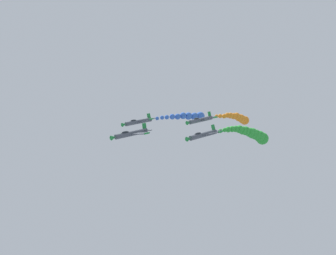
% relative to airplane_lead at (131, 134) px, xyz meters
% --- Properties ---
extents(airplane_lead, '(9.47, 10.35, 2.88)m').
position_rel_airplane_lead_xyz_m(airplane_lead, '(0.00, 0.00, 0.00)').
color(airplane_lead, '#474C56').
extents(airplane_left_inner, '(9.20, 10.35, 3.45)m').
position_rel_airplane_lead_xyz_m(airplane_left_inner, '(-10.73, -12.12, -0.61)').
color(airplane_left_inner, '#474C56').
extents(smoke_trail_left_inner, '(3.48, 21.48, 7.44)m').
position_rel_airplane_lead_xyz_m(smoke_trail_left_inner, '(-10.92, -33.45, -4.05)').
color(smoke_trail_left_inner, green).
extents(airplane_right_inner, '(9.22, 10.35, 3.41)m').
position_rel_airplane_lead_xyz_m(airplane_right_inner, '(12.29, -13.26, -0.91)').
color(airplane_right_inner, '#474C56').
extents(smoke_trail_right_inner, '(5.28, 16.94, 2.94)m').
position_rel_airplane_lead_xyz_m(smoke_trail_right_inner, '(10.01, -31.43, -1.55)').
color(smoke_trail_right_inner, blue).
extents(airplane_left_outer, '(9.26, 10.35, 3.35)m').
position_rel_airplane_lead_xyz_m(airplane_left_outer, '(-0.22, -24.36, -0.30)').
color(airplane_left_outer, '#474C56').
extents(smoke_trail_left_outer, '(5.15, 21.85, 6.38)m').
position_rel_airplane_lead_xyz_m(smoke_trail_left_outer, '(1.85, -46.22, -3.10)').
color(smoke_trail_left_outer, orange).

